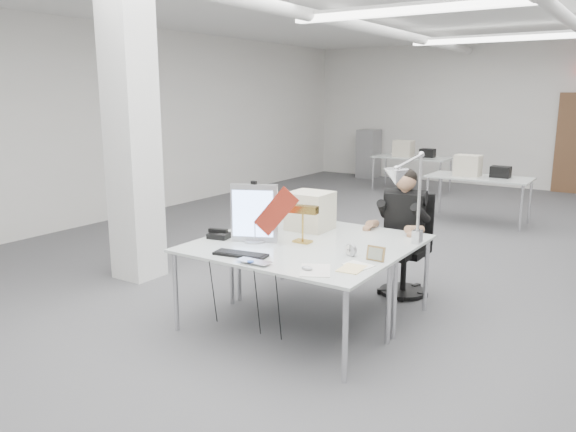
# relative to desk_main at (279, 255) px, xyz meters

# --- Properties ---
(room_shell) EXTENTS (10.04, 14.04, 3.24)m
(room_shell) POSITION_rel_desk_main_xyz_m (0.04, 2.63, 0.95)
(room_shell) COLOR #4C4C4E
(room_shell) RESTS_ON ground
(desk_main) EXTENTS (1.80, 0.90, 0.02)m
(desk_main) POSITION_rel_desk_main_xyz_m (0.00, 0.00, 0.00)
(desk_main) COLOR silver
(desk_main) RESTS_ON room_shell
(desk_second) EXTENTS (1.80, 0.90, 0.02)m
(desk_second) POSITION_rel_desk_main_xyz_m (0.00, 0.90, 0.00)
(desk_second) COLOR silver
(desk_second) RESTS_ON room_shell
(bg_desk_a) EXTENTS (1.60, 0.80, 0.02)m
(bg_desk_a) POSITION_rel_desk_main_xyz_m (0.20, 5.50, 0.00)
(bg_desk_a) COLOR silver
(bg_desk_a) RESTS_ON room_shell
(bg_desk_b) EXTENTS (1.60, 0.80, 0.02)m
(bg_desk_b) POSITION_rel_desk_main_xyz_m (-1.80, 7.70, 0.00)
(bg_desk_b) COLOR silver
(bg_desk_b) RESTS_ON room_shell
(filing_cabinet) EXTENTS (0.45, 0.55, 1.20)m
(filing_cabinet) POSITION_rel_desk_main_xyz_m (-3.50, 9.15, -0.14)
(filing_cabinet) COLOR gray
(filing_cabinet) RESTS_ON room_shell
(office_chair) EXTENTS (0.64, 0.64, 1.13)m
(office_chair) POSITION_rel_desk_main_xyz_m (0.49, 1.60, -0.18)
(office_chair) COLOR black
(office_chair) RESTS_ON room_shell
(seated_person) EXTENTS (0.63, 0.74, 1.00)m
(seated_person) POSITION_rel_desk_main_xyz_m (0.49, 1.55, 0.16)
(seated_person) COLOR black
(seated_person) RESTS_ON office_chair
(monitor) EXTENTS (0.41, 0.22, 0.53)m
(monitor) POSITION_rel_desk_main_xyz_m (-0.41, 0.20, 0.28)
(monitor) COLOR #AAAAAF
(monitor) RESTS_ON desk_main
(pennant) EXTENTS (0.41, 0.12, 0.45)m
(pennant) POSITION_rel_desk_main_xyz_m (-0.14, 0.17, 0.33)
(pennant) COLOR maroon
(pennant) RESTS_ON monitor
(keyboard) EXTENTS (0.48, 0.23, 0.02)m
(keyboard) POSITION_rel_desk_main_xyz_m (-0.23, -0.23, 0.02)
(keyboard) COLOR black
(keyboard) RESTS_ON desk_main
(laptop) EXTENTS (0.29, 0.19, 0.02)m
(laptop) POSITION_rel_desk_main_xyz_m (-0.01, -0.39, 0.02)
(laptop) COLOR #A2A1A6
(laptop) RESTS_ON desk_main
(mouse) EXTENTS (0.11, 0.09, 0.04)m
(mouse) POSITION_rel_desk_main_xyz_m (0.44, -0.27, 0.03)
(mouse) COLOR #A5A6AA
(mouse) RESTS_ON desk_main
(bankers_lamp) EXTENTS (0.28, 0.15, 0.30)m
(bankers_lamp) POSITION_rel_desk_main_xyz_m (-0.03, 0.42, 0.16)
(bankers_lamp) COLOR gold
(bankers_lamp) RESTS_ON desk_main
(desk_phone) EXTENTS (0.22, 0.21, 0.05)m
(desk_phone) POSITION_rel_desk_main_xyz_m (-0.76, 0.13, 0.04)
(desk_phone) COLOR black
(desk_phone) RESTS_ON desk_main
(picture_frame_left) EXTENTS (0.15, 0.06, 0.12)m
(picture_frame_left) POSITION_rel_desk_main_xyz_m (-0.68, 0.35, 0.07)
(picture_frame_left) COLOR tan
(picture_frame_left) RESTS_ON desk_main
(picture_frame_right) EXTENTS (0.15, 0.04, 0.12)m
(picture_frame_right) POSITION_rel_desk_main_xyz_m (0.77, 0.26, 0.07)
(picture_frame_right) COLOR #9D7843
(picture_frame_right) RESTS_ON desk_main
(desk_clock) EXTENTS (0.11, 0.07, 0.11)m
(desk_clock) POSITION_rel_desk_main_xyz_m (0.54, 0.27, 0.06)
(desk_clock) COLOR #A5A5AA
(desk_clock) RESTS_ON desk_main
(paper_stack_a) EXTENTS (0.35, 0.39, 0.01)m
(paper_stack_a) POSITION_rel_desk_main_xyz_m (0.50, -0.24, 0.02)
(paper_stack_a) COLOR silver
(paper_stack_a) RESTS_ON desk_main
(paper_stack_b) EXTENTS (0.19, 0.25, 0.01)m
(paper_stack_b) POSITION_rel_desk_main_xyz_m (0.71, -0.05, 0.02)
(paper_stack_b) COLOR #FFE298
(paper_stack_b) RESTS_ON desk_main
(paper_stack_c) EXTENTS (0.24, 0.19, 0.01)m
(paper_stack_c) POSITION_rel_desk_main_xyz_m (0.71, 0.06, 0.02)
(paper_stack_c) COLOR white
(paper_stack_c) RESTS_ON desk_main
(beige_monitor) EXTENTS (0.40, 0.38, 0.37)m
(beige_monitor) POSITION_rel_desk_main_xyz_m (-0.23, 0.89, 0.20)
(beige_monitor) COLOR beige
(beige_monitor) RESTS_ON desk_second
(architect_lamp) EXTENTS (0.30, 0.72, 0.91)m
(architect_lamp) POSITION_rel_desk_main_xyz_m (0.85, 0.71, 0.47)
(architect_lamp) COLOR #B4B5B9
(architect_lamp) RESTS_ON desk_second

